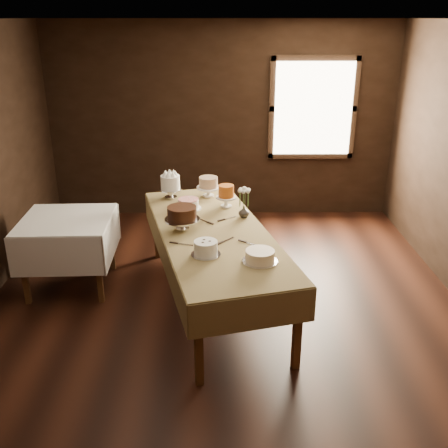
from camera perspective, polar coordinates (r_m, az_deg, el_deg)
floor at (r=5.22m, az=0.02°, el=-10.55°), size 5.00×6.00×0.01m
ceiling at (r=4.39m, az=0.03°, el=21.91°), size 5.00×6.00×0.01m
wall_back at (r=7.52m, az=-0.22°, el=11.30°), size 5.00×0.02×2.80m
wall_front at (r=1.99m, az=1.01°, el=-23.49°), size 5.00×0.02×2.80m
window at (r=7.55m, az=9.94°, el=12.56°), size 1.10×0.05×1.30m
display_table at (r=5.15m, az=-1.22°, el=-1.32°), size 1.66×2.85×0.83m
side_table at (r=5.77m, az=-17.16°, el=-0.32°), size 0.98×0.98×0.81m
cake_meringue at (r=6.04m, az=-6.00°, el=4.08°), size 0.32×0.32×0.28m
cake_speckled at (r=6.07m, az=-1.75°, el=4.11°), size 0.28×0.28×0.25m
cake_lattice at (r=5.69m, az=-4.00°, el=2.18°), size 0.29×0.29×0.11m
cake_caramel at (r=5.72m, az=0.24°, el=3.01°), size 0.23×0.23×0.27m
cake_chocolate at (r=5.11m, az=-4.70°, el=0.56°), size 0.35×0.35×0.26m
cake_swirl at (r=4.57m, az=-2.05°, el=-2.78°), size 0.27×0.27×0.14m
cake_cream at (r=4.46m, az=4.04°, el=-3.66°), size 0.32×0.32×0.11m
cake_server_a at (r=4.90m, az=0.51°, el=-1.75°), size 0.18×0.19×0.01m
cake_server_b at (r=4.81m, az=3.24°, el=-2.29°), size 0.21×0.16×0.01m
cake_server_c at (r=5.37m, az=-2.41°, el=0.43°), size 0.18×0.19×0.01m
cake_server_d at (r=5.43m, az=0.74°, el=0.70°), size 0.21×0.16×0.01m
cake_server_e at (r=4.81m, az=-4.29°, el=-2.30°), size 0.24×0.10×0.01m
flower_vase at (r=5.44m, az=2.24°, el=1.36°), size 0.15×0.15×0.12m
flower_bouquet at (r=5.38m, az=2.27°, el=3.16°), size 0.14×0.14×0.20m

